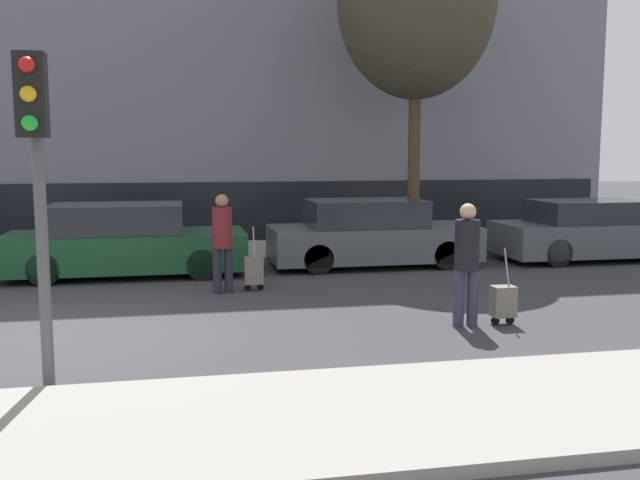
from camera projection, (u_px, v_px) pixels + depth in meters
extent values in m
plane|color=#38383A|center=(40.00, 336.00, 9.39)|extent=(80.00, 80.00, 0.00)
cube|color=gray|center=(96.00, 255.00, 16.18)|extent=(28.00, 3.00, 0.12)
cube|color=slate|center=(102.00, 9.00, 18.94)|extent=(28.00, 2.85, 12.33)
cube|color=black|center=(104.00, 214.00, 18.21)|extent=(27.44, 0.06, 1.60)
cube|color=#194728|center=(127.00, 250.00, 13.86)|extent=(4.55, 1.81, 0.70)
cube|color=#23282D|center=(116.00, 219.00, 13.75)|extent=(2.51, 1.60, 0.56)
cylinder|color=black|center=(202.00, 264.00, 13.37)|extent=(0.60, 0.18, 0.60)
cylinder|color=black|center=(199.00, 252.00, 14.96)|extent=(0.60, 0.18, 0.60)
cylinder|color=black|center=(43.00, 269.00, 12.81)|extent=(0.60, 0.18, 0.60)
cylinder|color=black|center=(58.00, 256.00, 14.40)|extent=(0.60, 0.18, 0.60)
cube|color=#4C5156|center=(373.00, 243.00, 15.04)|extent=(4.33, 1.80, 0.70)
cube|color=#23282D|center=(365.00, 213.00, 14.93)|extent=(2.38, 1.58, 0.56)
cylinder|color=black|center=(447.00, 255.00, 14.54)|extent=(0.60, 0.18, 0.60)
cylinder|color=black|center=(420.00, 245.00, 16.12)|extent=(0.60, 0.18, 0.60)
cylinder|color=black|center=(318.00, 259.00, 14.01)|extent=(0.60, 0.18, 0.60)
cylinder|color=black|center=(304.00, 248.00, 15.59)|extent=(0.60, 0.18, 0.60)
cube|color=#4C5156|center=(595.00, 238.00, 15.90)|extent=(4.41, 1.79, 0.70)
cube|color=#23282D|center=(589.00, 211.00, 15.79)|extent=(2.43, 1.58, 0.49)
cylinder|color=black|center=(627.00, 240.00, 16.98)|extent=(0.60, 0.18, 0.60)
cylinder|color=black|center=(558.00, 253.00, 14.87)|extent=(0.60, 0.18, 0.60)
cylinder|color=black|center=(521.00, 243.00, 16.44)|extent=(0.60, 0.18, 0.60)
cylinder|color=#23232D|center=(229.00, 270.00, 12.21)|extent=(0.15, 0.15, 0.79)
cylinder|color=#23232D|center=(217.00, 271.00, 12.13)|extent=(0.15, 0.15, 0.79)
cylinder|color=maroon|center=(222.00, 227.00, 12.08)|extent=(0.34, 0.34, 0.68)
sphere|color=#936B4C|center=(222.00, 201.00, 12.02)|extent=(0.22, 0.22, 0.22)
cube|color=slate|center=(254.00, 270.00, 12.39)|extent=(0.32, 0.24, 0.47)
cylinder|color=black|center=(248.00, 287.00, 12.40)|extent=(0.12, 0.03, 0.12)
cylinder|color=black|center=(260.00, 287.00, 12.45)|extent=(0.12, 0.03, 0.12)
cylinder|color=gray|center=(254.00, 242.00, 12.25)|extent=(0.02, 0.19, 0.53)
cylinder|color=#383347|center=(473.00, 298.00, 9.88)|extent=(0.15, 0.15, 0.80)
cylinder|color=#383347|center=(459.00, 298.00, 9.86)|extent=(0.15, 0.15, 0.80)
cylinder|color=black|center=(467.00, 245.00, 9.78)|extent=(0.34, 0.34, 0.69)
sphere|color=tan|center=(468.00, 212.00, 9.72)|extent=(0.23, 0.23, 0.23)
cube|color=slate|center=(503.00, 301.00, 9.96)|extent=(0.32, 0.24, 0.43)
cylinder|color=black|center=(495.00, 321.00, 9.97)|extent=(0.12, 0.03, 0.12)
cylinder|color=black|center=(510.00, 320.00, 10.01)|extent=(0.12, 0.03, 0.12)
cylinder|color=gray|center=(507.00, 268.00, 9.83)|extent=(0.02, 0.19, 0.53)
cylinder|color=#515154|center=(41.00, 227.00, 7.08)|extent=(0.12, 0.12, 3.35)
cube|color=black|center=(31.00, 95.00, 6.75)|extent=(0.28, 0.24, 0.80)
sphere|color=red|center=(27.00, 64.00, 6.57)|extent=(0.15, 0.15, 0.15)
sphere|color=gold|center=(28.00, 94.00, 6.60)|extent=(0.15, 0.15, 0.15)
sphere|color=green|center=(30.00, 123.00, 6.64)|extent=(0.15, 0.15, 0.15)
cylinder|color=#4C3826|center=(414.00, 163.00, 16.63)|extent=(0.28, 0.28, 4.02)
ellipsoid|color=#423D2D|center=(416.00, 1.00, 16.17)|extent=(3.62, 3.62, 4.42)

